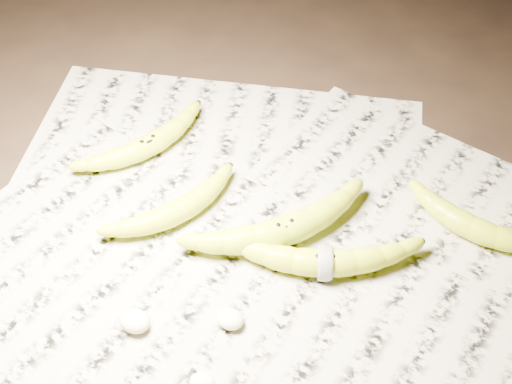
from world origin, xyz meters
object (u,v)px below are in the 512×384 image
at_px(banana_left_b, 177,210).
at_px(banana_taped, 325,261).
at_px(banana_left_a, 147,144).
at_px(banana_upper_a, 472,226).
at_px(banana_center, 284,229).

distance_m(banana_left_b, banana_taped, 0.20).
distance_m(banana_left_a, banana_left_b, 0.13).
bearing_deg(banana_taped, banana_upper_a, 17.78).
bearing_deg(banana_upper_a, banana_taped, -128.78).
height_order(banana_center, banana_upper_a, banana_center).
height_order(banana_taped, banana_upper_a, banana_taped).
bearing_deg(banana_left_a, banana_center, -78.28).
distance_m(banana_center, banana_upper_a, 0.23).
height_order(banana_center, banana_taped, banana_center).
height_order(banana_left_a, banana_upper_a, same).
relative_size(banana_center, banana_upper_a, 1.30).
relative_size(banana_left_a, banana_center, 0.84).
height_order(banana_left_a, banana_taped, banana_taped).
height_order(banana_left_a, banana_left_b, same).
bearing_deg(banana_center, banana_taped, -67.64).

